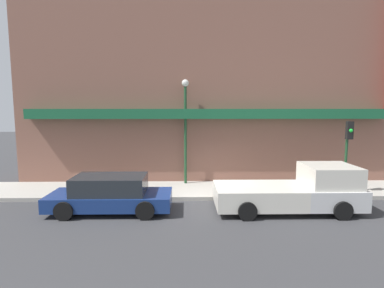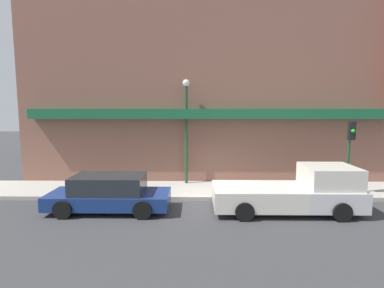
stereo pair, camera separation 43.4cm
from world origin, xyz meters
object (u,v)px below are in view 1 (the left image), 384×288
object	(u,v)px
fire_hydrant	(243,187)
street_lamp	(185,119)
pickup_truck	(296,191)
parked_car	(110,194)
traffic_light	(348,144)

from	to	relation	value
fire_hydrant	street_lamp	world-z (taller)	street_lamp
pickup_truck	parked_car	world-z (taller)	pickup_truck
parked_car	fire_hydrant	world-z (taller)	parked_car
parked_car	fire_hydrant	distance (m)	5.82
pickup_truck	traffic_light	size ratio (longest dim) A/B	1.71
parked_car	traffic_light	bearing A→B (deg)	9.25
pickup_truck	fire_hydrant	distance (m)	2.54
parked_car	fire_hydrant	size ratio (longest dim) A/B	7.66
pickup_truck	parked_car	xyz separation A→B (m)	(-7.30, -0.00, -0.09)
parked_car	pickup_truck	bearing A→B (deg)	-0.94
traffic_light	parked_car	bearing A→B (deg)	-169.81
parked_car	traffic_light	world-z (taller)	traffic_light
fire_hydrant	traffic_light	size ratio (longest dim) A/B	0.19
fire_hydrant	street_lamp	distance (m)	4.46
fire_hydrant	traffic_light	distance (m)	5.11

